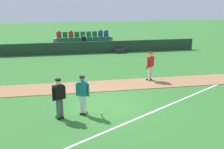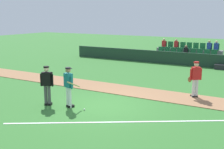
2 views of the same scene
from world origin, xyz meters
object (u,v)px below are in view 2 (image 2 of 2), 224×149
object	(u,v)px
batter_teal_jersey	(69,86)
runner_red_jersey	(195,78)
equipment_bag	(221,67)
umpire_home_plate	(47,83)
baseball	(84,109)

from	to	relation	value
batter_teal_jersey	runner_red_jersey	world-z (taller)	same
runner_red_jersey	equipment_bag	distance (m)	8.30
runner_red_jersey	equipment_bag	bearing A→B (deg)	90.85
umpire_home_plate	baseball	xyz separation A→B (m)	(1.80, 0.22, -0.96)
batter_teal_jersey	runner_red_jersey	distance (m)	6.03
batter_teal_jersey	umpire_home_plate	distance (m)	1.03
runner_red_jersey	baseball	size ratio (longest dim) A/B	23.78
batter_teal_jersey	umpire_home_plate	world-z (taller)	same
umpire_home_plate	equipment_bag	bearing A→B (deg)	67.64
equipment_bag	baseball	bearing A→B (deg)	-105.31
equipment_bag	umpire_home_plate	bearing A→B (deg)	-112.36
batter_teal_jersey	equipment_bag	bearing A→B (deg)	71.30
batter_teal_jersey	runner_red_jersey	bearing A→B (deg)	43.98
batter_teal_jersey	baseball	xyz separation A→B (m)	(0.80, -0.02, -0.93)
batter_teal_jersey	baseball	size ratio (longest dim) A/B	23.78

